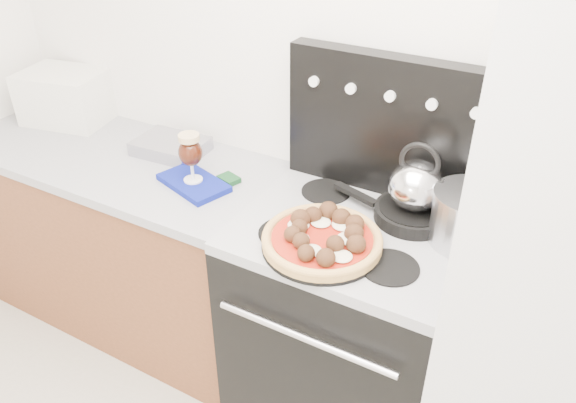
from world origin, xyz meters
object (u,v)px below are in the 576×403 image
Objects in this scene: base_cabinet at (132,243)px; pizza at (322,237)px; tea_kettle at (417,182)px; skillet at (412,214)px; stock_pot at (469,219)px; toaster_oven at (66,96)px; stove_body at (347,330)px; beer_glass at (191,158)px; pizza_pan at (322,246)px; oven_mitt at (194,183)px.

pizza reaches higher than base_cabinet.
base_cabinet is at bearing -171.79° from tea_kettle.
stock_pot is at bearing -11.34° from skillet.
base_cabinet is 7.15× the size of tea_kettle.
toaster_oven is at bearing 177.37° from stock_pot.
pizza is at bearing -105.69° from stove_body.
toaster_oven is 1.87m from stock_pot.
beer_glass is 0.51× the size of pizza.
stock_pot is at bearing 33.22° from pizza_pan.
toaster_oven is 0.97× the size of pizza_pan.
pizza reaches higher than oven_mitt.
oven_mitt is 1.36× the size of tea_kettle.
toaster_oven reaches higher than oven_mitt.
stock_pot is at bearing 15.52° from stove_body.
stock_pot reaches higher than base_cabinet.
oven_mitt is 1.07× the size of skillet.
stock_pot is (0.39, 0.25, 0.05)m from pizza.
base_cabinet is 3.91× the size of toaster_oven.
stove_body is (1.10, -0.02, 0.01)m from base_cabinet.
beer_glass is 0.82m from skillet.
base_cabinet is at bearing 173.82° from oven_mitt.
oven_mitt is at bearing -177.90° from stove_body.
stock_pot is (0.34, 0.09, 0.56)m from stove_body.
tea_kettle is (1.68, -0.05, 0.05)m from toaster_oven.
base_cabinet is 0.66m from oven_mitt.
beer_glass is at bearing -173.19° from stock_pot.
stock_pot is at bearing 6.81° from oven_mitt.
oven_mitt is (-0.65, -0.02, 0.47)m from stove_body.
pizza is 0.35m from skillet.
toaster_oven is 0.98× the size of pizza.
stock_pot reaches higher than stove_body.
toaster_oven is at bearing 173.27° from stove_body.
toaster_oven is 1.83× the size of tea_kettle.
tea_kettle is at bearing 11.00° from oven_mitt.
tea_kettle is at bearing -13.66° from toaster_oven.
pizza_pan is 1.88× the size of tea_kettle.
oven_mitt is at bearing 167.62° from pizza.
tea_kettle is (0.15, 0.13, 0.63)m from stove_body.
pizza_pan is at bearing -105.69° from stove_body.
skillet is at bearing 3.32° from tea_kettle.
skillet is at bearing 11.00° from oven_mitt.
base_cabinet is 0.74m from toaster_oven.
beer_glass is at bearing 167.62° from pizza.
pizza is at bearing -9.77° from base_cabinet.
base_cabinet is 0.75m from beer_glass.
tea_kettle is at bearing 55.91° from pizza.
skillet is at bearing 11.00° from beer_glass.
skillet is (0.81, 0.16, 0.03)m from oven_mitt.
stock_pot is (1.87, -0.09, -0.01)m from toaster_oven.
tea_kettle is 0.87× the size of stock_pot.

